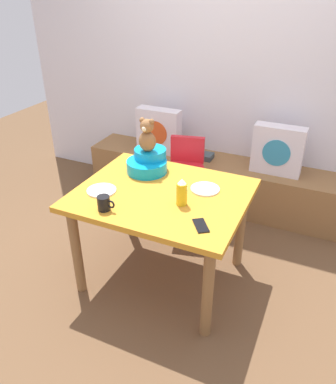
% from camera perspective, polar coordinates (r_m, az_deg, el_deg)
% --- Properties ---
extents(ground_plane, '(8.00, 8.00, 0.00)m').
position_cam_1_polar(ground_plane, '(3.01, -0.81, -12.35)').
color(ground_plane, brown).
extents(back_wall, '(4.40, 0.10, 2.60)m').
position_cam_1_polar(back_wall, '(3.71, 9.41, 18.15)').
color(back_wall, silver).
rests_on(back_wall, ground_plane).
extents(window_bench, '(2.60, 0.44, 0.46)m').
position_cam_1_polar(window_bench, '(3.82, 6.97, 1.56)').
color(window_bench, olive).
rests_on(window_bench, ground_plane).
extents(pillow_floral_left, '(0.44, 0.15, 0.44)m').
position_cam_1_polar(pillow_floral_left, '(3.82, -1.40, 9.18)').
color(pillow_floral_left, silver).
rests_on(pillow_floral_left, window_bench).
extents(pillow_floral_right, '(0.44, 0.15, 0.44)m').
position_cam_1_polar(pillow_floral_right, '(3.51, 16.14, 6.05)').
color(pillow_floral_right, silver).
rests_on(pillow_floral_right, window_bench).
extents(book_stack, '(0.20, 0.14, 0.05)m').
position_cam_1_polar(book_stack, '(3.75, 5.19, 5.44)').
color(book_stack, '#3F4B50').
rests_on(book_stack, window_bench).
extents(dining_table, '(1.14, 0.94, 0.74)m').
position_cam_1_polar(dining_table, '(2.63, -0.90, -2.11)').
color(dining_table, orange).
rests_on(dining_table, ground_plane).
extents(highchair, '(0.40, 0.50, 0.79)m').
position_cam_1_polar(highchair, '(3.37, 2.57, 3.24)').
color(highchair, red).
rests_on(highchair, ground_plane).
extents(infant_seat_teal, '(0.30, 0.33, 0.16)m').
position_cam_1_polar(infant_seat_teal, '(2.84, -3.02, 4.53)').
color(infant_seat_teal, '#0C92CC').
rests_on(infant_seat_teal, dining_table).
extents(teddy_bear, '(0.13, 0.12, 0.25)m').
position_cam_1_polar(teddy_bear, '(2.76, -3.14, 8.40)').
color(teddy_bear, '#8E5E37').
rests_on(teddy_bear, infant_seat_teal).
extents(ketchup_bottle, '(0.07, 0.07, 0.18)m').
position_cam_1_polar(ketchup_bottle, '(2.40, 2.08, -0.06)').
color(ketchup_bottle, gold).
rests_on(ketchup_bottle, dining_table).
extents(coffee_mug, '(0.12, 0.08, 0.09)m').
position_cam_1_polar(coffee_mug, '(2.40, -9.56, -1.67)').
color(coffee_mug, black).
rests_on(coffee_mug, dining_table).
extents(dinner_plate_near, '(0.20, 0.20, 0.01)m').
position_cam_1_polar(dinner_plate_near, '(2.63, -9.94, 0.24)').
color(dinner_plate_near, white).
rests_on(dinner_plate_near, dining_table).
extents(dinner_plate_far, '(0.20, 0.20, 0.01)m').
position_cam_1_polar(dinner_plate_far, '(2.62, 5.59, 0.46)').
color(dinner_plate_far, white).
rests_on(dinner_plate_far, dining_table).
extents(cell_phone, '(0.14, 0.16, 0.01)m').
position_cam_1_polar(cell_phone, '(2.24, 4.93, -5.03)').
color(cell_phone, black).
rests_on(cell_phone, dining_table).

